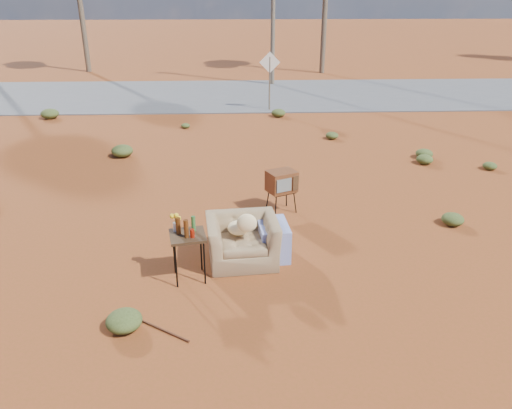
{
  "coord_description": "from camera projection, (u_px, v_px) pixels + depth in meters",
  "views": [
    {
      "loc": [
        0.19,
        -7.04,
        4.39
      ],
      "look_at": [
        0.53,
        1.15,
        0.8
      ],
      "focal_mm": 35.0,
      "sensor_mm": 36.0,
      "label": 1
    }
  ],
  "objects": [
    {
      "name": "tv_unit",
      "position": [
        282.0,
        182.0,
        10.32
      ],
      "size": [
        0.7,
        0.64,
        0.91
      ],
      "rotation": [
        0.0,
        0.0,
        0.44
      ],
      "color": "black",
      "rests_on": "ground"
    },
    {
      "name": "scrub_patch",
      "position": [
        195.0,
        177.0,
        12.14
      ],
      "size": [
        17.49,
        8.07,
        0.33
      ],
      "color": "#495927",
      "rests_on": "ground"
    },
    {
      "name": "ground",
      "position": [
        227.0,
        277.0,
        8.19
      ],
      "size": [
        140.0,
        140.0,
        0.0
      ],
      "primitive_type": "plane",
      "color": "brown",
      "rests_on": "ground"
    },
    {
      "name": "highway",
      "position": [
        231.0,
        95.0,
        21.91
      ],
      "size": [
        140.0,
        7.0,
        0.04
      ],
      "primitive_type": "cube",
      "color": "#565659",
      "rests_on": "ground"
    },
    {
      "name": "road_sign",
      "position": [
        270.0,
        71.0,
        18.63
      ],
      "size": [
        0.78,
        0.06,
        2.19
      ],
      "color": "brown",
      "rests_on": "ground"
    },
    {
      "name": "side_table",
      "position": [
        185.0,
        232.0,
        7.87
      ],
      "size": [
        0.65,
        0.65,
        1.11
      ],
      "rotation": [
        0.0,
        0.0,
        0.18
      ],
      "color": "#362613",
      "rests_on": "ground"
    },
    {
      "name": "rusty_bar",
      "position": [
        153.0,
        325.0,
        7.01
      ],
      "size": [
        1.09,
        0.76,
        0.03
      ],
      "primitive_type": "cylinder",
      "rotation": [
        0.0,
        1.57,
        -0.6
      ],
      "color": "#522915",
      "rests_on": "ground"
    },
    {
      "name": "armchair",
      "position": [
        248.0,
        234.0,
        8.55
      ],
      "size": [
        1.47,
        1.02,
        1.05
      ],
      "rotation": [
        0.0,
        0.0,
        0.1
      ],
      "color": "olive",
      "rests_on": "ground"
    }
  ]
}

